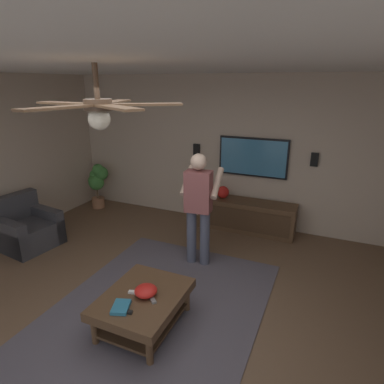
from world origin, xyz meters
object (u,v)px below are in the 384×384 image
(remote_white, at_px, (135,292))
(ceiling_fan, at_px, (99,109))
(vase_round, at_px, (223,192))
(wall_speaker_right, at_px, (197,150))
(bowl, at_px, (146,291))
(media_console, at_px, (246,216))
(person_standing, at_px, (199,203))
(remote_black, at_px, (125,311))
(armchair, at_px, (27,230))
(potted_plant_tall, at_px, (98,180))
(book, at_px, (121,307))
(remote_grey, at_px, (152,299))
(wall_speaker_left, at_px, (315,160))
(coffee_table, at_px, (143,303))
(tv, at_px, (253,157))

(remote_white, height_order, ceiling_fan, ceiling_fan)
(vase_round, bearing_deg, wall_speaker_right, 67.68)
(bowl, bearing_deg, media_console, -7.06)
(person_standing, relative_size, remote_black, 10.93)
(armchair, relative_size, ceiling_fan, 0.76)
(armchair, height_order, bowl, armchair)
(bowl, height_order, remote_white, bowl)
(person_standing, relative_size, potted_plant_tall, 1.71)
(bowl, bearing_deg, book, 158.00)
(media_console, xyz_separation_m, vase_round, (-0.00, 0.45, 0.39))
(remote_grey, height_order, vase_round, vase_round)
(wall_speaker_left, height_order, wall_speaker_right, wall_speaker_left)
(remote_grey, height_order, book, book)
(remote_black, height_order, wall_speaker_right, wall_speaker_right)
(coffee_table, distance_m, remote_black, 0.33)
(person_standing, xyz_separation_m, wall_speaker_right, (1.62, 0.72, 0.40))
(person_standing, xyz_separation_m, remote_black, (-1.78, 0.04, -0.52))
(vase_round, bearing_deg, remote_white, 179.63)
(media_console, distance_m, wall_speaker_left, 1.49)
(remote_black, bearing_deg, bowl, 73.52)
(wall_speaker_right, bearing_deg, media_console, -103.29)
(vase_round, bearing_deg, bowl, -177.94)
(book, bearing_deg, media_console, 151.86)
(armchair, relative_size, remote_white, 6.01)
(remote_grey, bearing_deg, wall_speaker_left, 110.21)
(person_standing, distance_m, remote_black, 1.85)
(bowl, bearing_deg, potted_plant_tall, 46.22)
(coffee_table, distance_m, wall_speaker_left, 3.55)
(media_console, relative_size, remote_black, 11.33)
(tv, distance_m, bowl, 3.20)
(wall_speaker_right, bearing_deg, ceiling_fan, -167.97)
(potted_plant_tall, relative_size, bowl, 3.99)
(potted_plant_tall, relative_size, wall_speaker_right, 4.36)
(bowl, height_order, remote_black, bowl)
(armchair, relative_size, wall_speaker_left, 4.10)
(tv, xyz_separation_m, person_standing, (-1.61, 0.36, -0.36))
(armchair, bearing_deg, person_standing, 19.89)
(coffee_table, distance_m, remote_white, 0.14)
(bowl, xyz_separation_m, vase_round, (2.83, 0.10, 0.21))
(ceiling_fan, bearing_deg, remote_white, 17.78)
(coffee_table, distance_m, wall_speaker_right, 3.33)
(book, distance_m, vase_round, 3.12)
(remote_black, distance_m, book, 0.08)
(book, height_order, vase_round, vase_round)
(vase_round, bearing_deg, ceiling_fan, -177.45)
(vase_round, bearing_deg, person_standing, -176.09)
(bowl, distance_m, remote_grey, 0.12)
(person_standing, distance_m, wall_speaker_left, 2.16)
(book, height_order, ceiling_fan, ceiling_fan)
(coffee_table, distance_m, bowl, 0.16)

